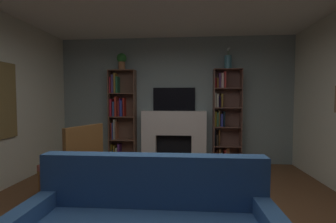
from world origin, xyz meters
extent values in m
cube|color=gray|center=(0.00, 2.70, 1.37)|extent=(5.18, 0.06, 2.74)
cube|color=white|center=(-0.54, 2.55, 0.31)|extent=(0.31, 0.24, 0.63)
cube|color=white|center=(0.54, 2.55, 0.31)|extent=(0.31, 0.24, 0.63)
cube|color=white|center=(0.00, 2.55, 0.89)|extent=(1.39, 0.24, 0.51)
cube|color=black|center=(0.00, 2.63, 0.31)|extent=(0.76, 0.08, 0.63)
cube|color=#505A54|center=(0.00, 2.28, 0.01)|extent=(1.49, 0.30, 0.03)
cube|color=black|center=(0.00, 2.64, 1.40)|extent=(0.91, 0.06, 0.50)
cube|color=brown|center=(-1.41, 2.54, 1.02)|extent=(0.02, 0.26, 2.03)
cube|color=brown|center=(-0.85, 2.54, 1.02)|extent=(0.02, 0.26, 2.03)
cube|color=brown|center=(-1.13, 2.66, 1.02)|extent=(0.58, 0.02, 2.03)
cube|color=brown|center=(-1.13, 2.54, 0.01)|extent=(0.55, 0.26, 0.02)
cube|color=olive|center=(-1.38, 2.57, 0.21)|extent=(0.02, 0.16, 0.38)
cube|color=#19222C|center=(-1.35, 2.57, 0.15)|extent=(0.02, 0.17, 0.27)
cube|color=olive|center=(-1.31, 2.56, 0.19)|extent=(0.02, 0.19, 0.35)
cube|color=beige|center=(-1.26, 2.56, 0.17)|extent=(0.04, 0.18, 0.30)
cube|color=#602E7A|center=(-1.21, 2.55, 0.22)|extent=(0.04, 0.20, 0.39)
cube|color=brown|center=(-1.13, 2.54, 0.51)|extent=(0.55, 0.26, 0.02)
cube|color=red|center=(-1.38, 2.58, 0.69)|extent=(0.02, 0.15, 0.36)
cube|color=#33448A|center=(-1.34, 2.55, 0.70)|extent=(0.02, 0.20, 0.37)
cube|color=beige|center=(-1.31, 2.56, 0.74)|extent=(0.03, 0.18, 0.44)
cube|color=#995A3E|center=(-1.27, 2.57, 0.71)|extent=(0.03, 0.17, 0.38)
cube|color=brown|center=(-1.13, 2.54, 1.02)|extent=(0.55, 0.26, 0.02)
cube|color=#AD1F32|center=(-1.37, 2.55, 1.21)|extent=(0.04, 0.21, 0.38)
cube|color=#30508B|center=(-1.31, 2.55, 1.19)|extent=(0.04, 0.21, 0.32)
cube|color=#AE3024|center=(-1.26, 2.54, 1.24)|extent=(0.04, 0.22, 0.43)
cube|color=#BD3A35|center=(-1.21, 2.56, 1.20)|extent=(0.02, 0.18, 0.34)
cube|color=#562681|center=(-1.17, 2.56, 1.22)|extent=(0.02, 0.18, 0.39)
cube|color=#2D3D9B|center=(-1.14, 2.55, 1.20)|extent=(0.04, 0.21, 0.35)
cube|color=#B1251B|center=(-1.09, 2.57, 1.22)|extent=(0.03, 0.17, 0.40)
cube|color=brown|center=(-1.13, 2.54, 1.52)|extent=(0.55, 0.26, 0.02)
cube|color=#B52933|center=(-1.38, 2.55, 1.70)|extent=(0.03, 0.21, 0.34)
cube|color=#50427D|center=(-1.33, 2.56, 1.73)|extent=(0.04, 0.19, 0.40)
cube|color=#A78234|center=(-1.28, 2.56, 1.75)|extent=(0.04, 0.19, 0.43)
cube|color=#266644|center=(-1.23, 2.55, 1.71)|extent=(0.04, 0.21, 0.35)
cube|color=brown|center=(-1.13, 2.54, 2.02)|extent=(0.55, 0.26, 0.02)
cube|color=brown|center=(0.85, 2.54, 1.02)|extent=(0.02, 0.26, 2.03)
cube|color=brown|center=(1.41, 2.54, 1.02)|extent=(0.02, 0.26, 2.03)
cube|color=brown|center=(1.13, 2.66, 1.02)|extent=(0.58, 0.02, 2.03)
cube|color=brown|center=(1.13, 2.54, 0.01)|extent=(0.55, 0.26, 0.02)
cube|color=brown|center=(0.88, 2.55, 0.14)|extent=(0.04, 0.20, 0.24)
cube|color=#95523B|center=(0.93, 2.58, 0.16)|extent=(0.03, 0.14, 0.29)
cube|color=brown|center=(0.98, 2.54, 0.18)|extent=(0.03, 0.22, 0.32)
cube|color=beige|center=(1.03, 2.57, 0.12)|extent=(0.04, 0.16, 0.21)
cube|color=#A92B24|center=(1.08, 2.55, 0.17)|extent=(0.02, 0.20, 0.31)
cube|color=brown|center=(1.12, 2.56, 0.19)|extent=(0.02, 0.19, 0.34)
cube|color=brown|center=(1.16, 2.56, 0.19)|extent=(0.04, 0.18, 0.35)
cube|color=brown|center=(1.13, 2.54, 0.41)|extent=(0.55, 0.26, 0.02)
cube|color=black|center=(0.88, 2.58, 0.58)|extent=(0.03, 0.15, 0.33)
cube|color=black|center=(0.92, 2.54, 0.53)|extent=(0.04, 0.22, 0.24)
cube|color=brown|center=(0.97, 2.58, 0.58)|extent=(0.02, 0.15, 0.32)
cube|color=brown|center=(1.13, 2.54, 0.81)|extent=(0.55, 0.26, 0.02)
cube|color=olive|center=(0.88, 2.56, 0.98)|extent=(0.03, 0.19, 0.32)
cube|color=#3B6642|center=(0.93, 2.56, 0.97)|extent=(0.03, 0.19, 0.30)
cube|color=olive|center=(0.96, 2.58, 0.99)|extent=(0.02, 0.15, 0.34)
cube|color=#343A97|center=(1.01, 2.57, 0.96)|extent=(0.04, 0.18, 0.27)
cube|color=black|center=(1.06, 2.55, 0.98)|extent=(0.03, 0.20, 0.32)
cube|color=brown|center=(1.13, 2.54, 1.22)|extent=(0.55, 0.26, 0.02)
cube|color=beige|center=(0.88, 2.56, 1.38)|extent=(0.02, 0.19, 0.30)
cube|color=beige|center=(0.92, 2.56, 1.37)|extent=(0.04, 0.18, 0.28)
cube|color=black|center=(0.97, 2.55, 1.35)|extent=(0.02, 0.21, 0.24)
cube|color=olive|center=(1.01, 2.56, 1.37)|extent=(0.04, 0.18, 0.29)
cube|color=brown|center=(1.13, 2.54, 1.62)|extent=(0.55, 0.26, 0.02)
cube|color=#AD2328|center=(0.88, 2.58, 1.74)|extent=(0.03, 0.15, 0.21)
cube|color=brown|center=(0.92, 2.54, 1.74)|extent=(0.02, 0.22, 0.21)
cube|color=#5C386E|center=(0.96, 2.56, 1.79)|extent=(0.03, 0.19, 0.31)
cube|color=beige|center=(1.01, 2.55, 1.79)|extent=(0.04, 0.21, 0.30)
cube|color=#AE3331|center=(1.07, 2.55, 1.80)|extent=(0.04, 0.21, 0.34)
cube|color=brown|center=(1.13, 2.54, 2.02)|extent=(0.55, 0.26, 0.02)
cylinder|color=#A56B43|center=(-1.13, 2.52, 2.12)|extent=(0.14, 0.14, 0.17)
sphere|color=#2D732F|center=(-1.13, 2.52, 2.28)|extent=(0.21, 0.21, 0.21)
cylinder|color=teal|center=(1.13, 2.52, 2.17)|extent=(0.15, 0.15, 0.27)
cylinder|color=#4C7F3F|center=(1.13, 2.52, 2.36)|extent=(0.01, 0.01, 0.11)
sphere|color=silver|center=(1.13, 2.52, 2.41)|extent=(0.04, 0.04, 0.04)
cylinder|color=#4C7F3F|center=(1.13, 2.54, 2.36)|extent=(0.01, 0.01, 0.12)
sphere|color=silver|center=(1.13, 2.54, 2.42)|extent=(0.05, 0.05, 0.05)
cylinder|color=#4C7F3F|center=(1.15, 2.54, 2.38)|extent=(0.01, 0.01, 0.15)
sphere|color=silver|center=(1.15, 2.54, 2.45)|extent=(0.05, 0.05, 0.05)
cylinder|color=#4C7F3F|center=(1.13, 2.52, 2.36)|extent=(0.01, 0.01, 0.13)
sphere|color=silver|center=(1.13, 2.52, 2.43)|extent=(0.05, 0.05, 0.05)
cube|color=#345E94|center=(-0.01, -0.45, 0.68)|extent=(1.96, 0.19, 0.46)
cylinder|color=brown|center=(-1.23, 0.34, 0.21)|extent=(0.04, 0.04, 0.42)
cylinder|color=brown|center=(-1.01, 0.94, 0.21)|extent=(0.04, 0.04, 0.42)
cylinder|color=brown|center=(-1.71, 0.51, 0.21)|extent=(0.04, 0.04, 0.42)
cylinder|color=brown|center=(-1.49, 1.12, 0.21)|extent=(0.04, 0.04, 0.42)
cube|color=#A04F45|center=(-1.36, 0.73, 0.46)|extent=(0.76, 0.83, 0.08)
cube|color=brown|center=(-1.36, 0.73, 0.40)|extent=(0.76, 0.83, 0.04)
cube|color=brown|center=(-1.12, 0.64, 0.73)|extent=(0.29, 0.67, 0.61)
camera|label=1|loc=(0.30, -2.42, 1.39)|focal=24.75mm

